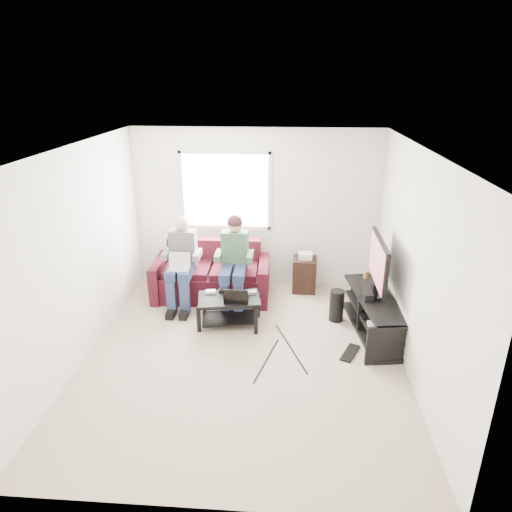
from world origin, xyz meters
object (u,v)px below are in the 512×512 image
object	(u,v)px
tv_stand	(374,317)
end_table	(305,274)
subwoofer	(337,305)
coffee_table	(229,305)
tv	(378,264)
sofa	(212,277)

from	to	relation	value
tv_stand	end_table	size ratio (longest dim) A/B	2.49
subwoofer	tv_stand	bearing A→B (deg)	-31.06
coffee_table	tv_stand	world-z (taller)	tv_stand
tv	end_table	world-z (taller)	tv
tv_stand	tv	xyz separation A→B (m)	(-0.00, 0.10, 0.75)
tv_stand	end_table	bearing A→B (deg)	126.30
coffee_table	subwoofer	distance (m)	1.56
tv	end_table	size ratio (longest dim) A/B	1.66
tv_stand	tv	distance (m)	0.76
subwoofer	end_table	bearing A→B (deg)	114.36
tv_stand	tv	bearing A→B (deg)	91.47
tv	end_table	distance (m)	1.64
coffee_table	subwoofer	size ratio (longest dim) A/B	1.98
coffee_table	tv	bearing A→B (deg)	1.15
coffee_table	tv_stand	xyz separation A→B (m)	(2.03, -0.06, -0.08)
sofa	tv_stand	xyz separation A→B (m)	(2.42, -0.99, -0.08)
coffee_table	tv	size ratio (longest dim) A/B	0.85
sofa	tv_stand	distance (m)	2.62
coffee_table	tv	distance (m)	2.13
tv_stand	coffee_table	bearing A→B (deg)	178.32
sofa	subwoofer	world-z (taller)	sofa
tv	end_table	xyz separation A→B (m)	(-0.93, 1.17, -0.69)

